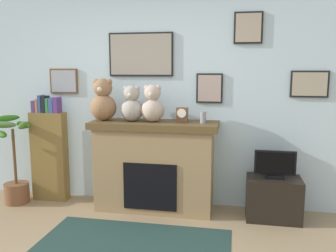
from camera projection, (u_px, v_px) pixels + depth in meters
back_wall at (147, 100)px, 4.50m from camera, size 5.20×0.15×2.60m
fireplace at (155, 165)px, 4.29m from camera, size 1.51×0.56×1.08m
bookshelf at (49, 152)px, 4.59m from camera, size 0.45×0.16×1.37m
potted_plant at (15, 168)px, 4.48m from camera, size 0.53×0.53×1.11m
tv_stand at (273, 198)px, 4.03m from camera, size 0.60×0.40×0.48m
television at (275, 166)px, 3.97m from camera, size 0.45×0.14×0.31m
area_rug at (134, 243)px, 3.47m from camera, size 1.87×0.96×0.01m
candle_jar at (203, 118)px, 4.07m from camera, size 0.07×0.07×0.13m
mantel_clock at (182, 115)px, 4.11m from camera, size 0.13×0.10×0.17m
teddy_bear_tan at (103, 102)px, 4.27m from camera, size 0.31×0.31×0.51m
teddy_bear_grey at (132, 105)px, 4.21m from camera, size 0.26×0.26×0.43m
teddy_bear_cream at (153, 105)px, 4.16m from camera, size 0.27×0.27×0.44m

